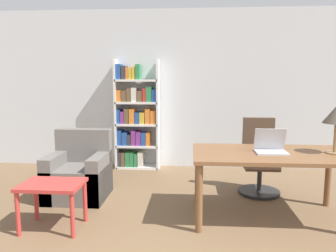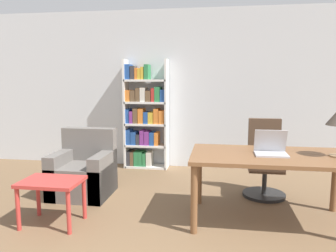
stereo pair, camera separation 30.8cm
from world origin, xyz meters
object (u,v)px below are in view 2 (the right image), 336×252
object	(u,v)px
laptop	(271,149)
side_table_blue	(52,187)
office_chair	(264,163)
armchair	(83,173)
desk	(271,162)
bookshelf	(144,118)

from	to	relation	value
laptop	side_table_blue	bearing A→B (deg)	-169.30
office_chair	side_table_blue	xyz separation A→B (m)	(-2.33, -1.28, -0.03)
office_chair	armchair	world-z (taller)	office_chair
side_table_blue	laptop	bearing A→B (deg)	10.70
armchair	desk	bearing A→B (deg)	-11.77
armchair	bookshelf	xyz separation A→B (m)	(0.49, 1.47, 0.58)
desk	laptop	bearing A→B (deg)	-172.74
laptop	desk	bearing A→B (deg)	7.26
desk	laptop	size ratio (longest dim) A/B	5.07
desk	bookshelf	bearing A→B (deg)	133.04
desk	office_chair	bearing A→B (deg)	86.51
bookshelf	side_table_blue	bearing A→B (deg)	-100.70
side_table_blue	armchair	distance (m)	0.92
office_chair	armchair	bearing A→B (deg)	-171.18
office_chair	side_table_blue	world-z (taller)	office_chair
laptop	bookshelf	distance (m)	2.67
desk	armchair	distance (m)	2.39
laptop	bookshelf	world-z (taller)	bookshelf
laptop	office_chair	bearing A→B (deg)	85.88
side_table_blue	desk	bearing A→B (deg)	10.68
laptop	bookshelf	size ratio (longest dim) A/B	0.18
armchair	laptop	bearing A→B (deg)	-11.85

